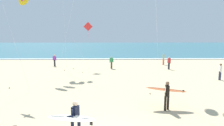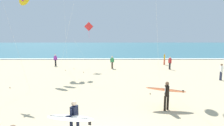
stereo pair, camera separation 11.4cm
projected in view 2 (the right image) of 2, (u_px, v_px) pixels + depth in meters
ocean_water at (110, 47)px, 62.48m from camera, size 160.00×60.00×0.08m
shoreline_foam at (109, 59)px, 33.12m from camera, size 160.00×0.94×0.01m
surfer_lead at (166, 92)px, 11.16m from camera, size 2.41×1.02×1.71m
surfer_trailing at (72, 118)px, 7.72m from camera, size 2.20×1.31×1.71m
kite_diamond_scarlet_mid at (88, 28)px, 23.59m from camera, size 2.49×0.42×5.80m
bystander_white_top at (221, 72)px, 18.17m from camera, size 0.23×0.50×1.59m
bystander_purple_top at (55, 60)px, 26.24m from camera, size 0.50×0.22×1.59m
bystander_red_top at (170, 63)px, 23.70m from camera, size 0.32×0.44×1.59m
bystander_green_top at (112, 62)px, 24.31m from camera, size 0.49×0.24×1.59m
bystander_yellow_top at (164, 59)px, 27.15m from camera, size 0.28×0.48×1.59m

